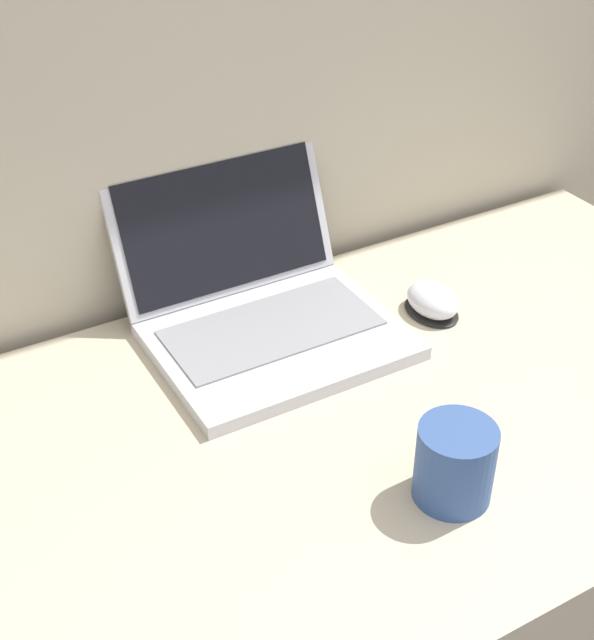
{
  "coord_description": "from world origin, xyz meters",
  "views": [
    {
      "loc": [
        -0.56,
        -0.37,
        1.5
      ],
      "look_at": [
        -0.08,
        0.47,
        0.84
      ],
      "focal_mm": 50.0,
      "sensor_mm": 36.0,
      "label": 1
    }
  ],
  "objects": [
    {
      "name": "computer_mouse",
      "position": [
        0.16,
        0.49,
        0.78
      ],
      "size": [
        0.07,
        0.1,
        0.04
      ],
      "color": "black",
      "rests_on": "desk"
    },
    {
      "name": "drink_cup",
      "position": [
        -0.05,
        0.18,
        0.81
      ],
      "size": [
        0.09,
        0.09,
        0.1
      ],
      "color": "#33518C",
      "rests_on": "desk"
    },
    {
      "name": "desk",
      "position": [
        0.0,
        0.35,
        0.38
      ],
      "size": [
        1.25,
        0.7,
        0.76
      ],
      "color": "beige",
      "rests_on": "ground_plane"
    },
    {
      "name": "laptop",
      "position": [
        -0.08,
        0.58,
        0.8
      ],
      "size": [
        0.34,
        0.34,
        0.21
      ],
      "color": "silver",
      "rests_on": "desk"
    }
  ]
}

